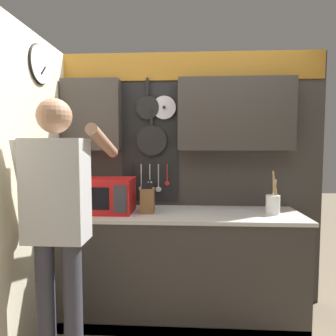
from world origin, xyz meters
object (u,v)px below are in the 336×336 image
Objects in this scene: knife_block at (148,200)px; person at (58,211)px; utensil_crock at (273,203)px; microwave at (105,195)px.

person reaches higher than knife_block.
person reaches higher than utensil_crock.
utensil_crock is (1.03, 0.00, -0.02)m from knife_block.
person is at bearing -102.42° from microwave.
person is at bearing -157.69° from utensil_crock.
utensil_crock is at bearing 0.06° from knife_block.
utensil_crock is at bearing 0.07° from microwave.
utensil_crock is 1.65m from person.
microwave is 0.27× the size of person.
microwave is 1.69× the size of knife_block.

